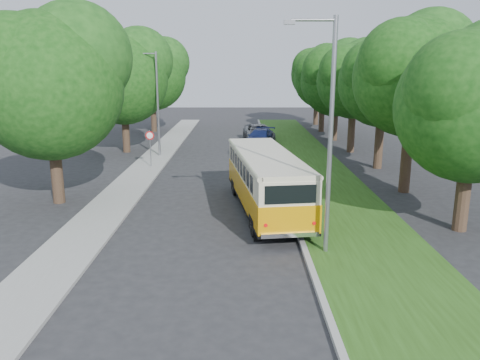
{
  "coord_description": "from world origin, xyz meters",
  "views": [
    {
      "loc": [
        1.28,
        -17.88,
        6.4
      ],
      "look_at": [
        1.3,
        2.45,
        1.5
      ],
      "focal_mm": 35.0,
      "sensor_mm": 36.0,
      "label": 1
    }
  ],
  "objects_px": {
    "lamppost_near": "(328,131)",
    "lamppost_far": "(156,100)",
    "vintage_bus": "(266,182)",
    "car_grey": "(259,133)",
    "car_silver": "(266,158)",
    "car_white": "(248,150)",
    "car_blue": "(260,138)"
  },
  "relations": [
    {
      "from": "lamppost_near",
      "to": "car_silver",
      "type": "height_order",
      "value": "lamppost_near"
    },
    {
      "from": "car_silver",
      "to": "car_white",
      "type": "height_order",
      "value": "car_silver"
    },
    {
      "from": "lamppost_near",
      "to": "car_silver",
      "type": "distance_m",
      "value": 15.13
    },
    {
      "from": "lamppost_far",
      "to": "car_grey",
      "type": "distance_m",
      "value": 11.34
    },
    {
      "from": "car_blue",
      "to": "vintage_bus",
      "type": "bearing_deg",
      "value": -76.08
    },
    {
      "from": "lamppost_near",
      "to": "car_white",
      "type": "bearing_deg",
      "value": 97.28
    },
    {
      "from": "car_white",
      "to": "vintage_bus",
      "type": "bearing_deg",
      "value": -99.56
    },
    {
      "from": "car_white",
      "to": "car_silver",
      "type": "bearing_deg",
      "value": -83.76
    },
    {
      "from": "vintage_bus",
      "to": "car_blue",
      "type": "bearing_deg",
      "value": 80.76
    },
    {
      "from": "car_grey",
      "to": "lamppost_far",
      "type": "bearing_deg",
      "value": -140.31
    },
    {
      "from": "car_silver",
      "to": "car_blue",
      "type": "bearing_deg",
      "value": 89.24
    },
    {
      "from": "car_grey",
      "to": "vintage_bus",
      "type": "bearing_deg",
      "value": -96.44
    },
    {
      "from": "car_grey",
      "to": "car_blue",
      "type": "bearing_deg",
      "value": -94.99
    },
    {
      "from": "car_white",
      "to": "car_grey",
      "type": "relative_size",
      "value": 0.71
    },
    {
      "from": "car_silver",
      "to": "vintage_bus",
      "type": "bearing_deg",
      "value": -93.93
    },
    {
      "from": "vintage_bus",
      "to": "lamppost_far",
      "type": "bearing_deg",
      "value": 110.28
    },
    {
      "from": "car_blue",
      "to": "lamppost_far",
      "type": "bearing_deg",
      "value": -131.37
    },
    {
      "from": "lamppost_far",
      "to": "vintage_bus",
      "type": "height_order",
      "value": "lamppost_far"
    },
    {
      "from": "car_white",
      "to": "lamppost_near",
      "type": "bearing_deg",
      "value": -94.69
    },
    {
      "from": "car_silver",
      "to": "lamppost_far",
      "type": "bearing_deg",
      "value": 152.45
    },
    {
      "from": "lamppost_near",
      "to": "car_silver",
      "type": "xyz_separation_m",
      "value": [
        -1.21,
        14.61,
        -3.74
      ]
    },
    {
      "from": "lamppost_far",
      "to": "car_silver",
      "type": "relative_size",
      "value": 2.02
    },
    {
      "from": "car_white",
      "to": "car_blue",
      "type": "xyz_separation_m",
      "value": [
        1.08,
        5.62,
        0.07
      ]
    },
    {
      "from": "vintage_bus",
      "to": "car_blue",
      "type": "xyz_separation_m",
      "value": [
        0.54,
        18.56,
        -0.7
      ]
    },
    {
      "from": "lamppost_far",
      "to": "car_grey",
      "type": "relative_size",
      "value": 1.43
    },
    {
      "from": "lamppost_near",
      "to": "lamppost_far",
      "type": "bearing_deg",
      "value": 115.71
    },
    {
      "from": "lamppost_far",
      "to": "car_white",
      "type": "height_order",
      "value": "lamppost_far"
    },
    {
      "from": "car_silver",
      "to": "car_blue",
      "type": "height_order",
      "value": "car_blue"
    },
    {
      "from": "vintage_bus",
      "to": "car_blue",
      "type": "distance_m",
      "value": 18.58
    },
    {
      "from": "car_silver",
      "to": "car_grey",
      "type": "relative_size",
      "value": 0.71
    },
    {
      "from": "lamppost_near",
      "to": "vintage_bus",
      "type": "xyz_separation_m",
      "value": [
        -1.74,
        4.95,
        -2.98
      ]
    },
    {
      "from": "lamppost_near",
      "to": "car_grey",
      "type": "bearing_deg",
      "value": 92.65
    }
  ]
}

